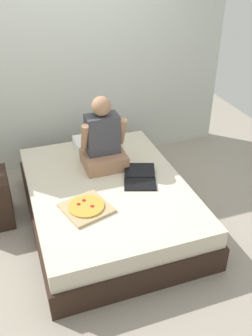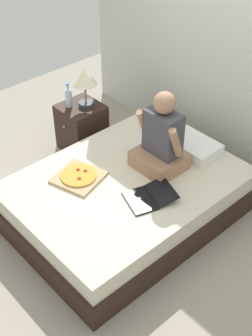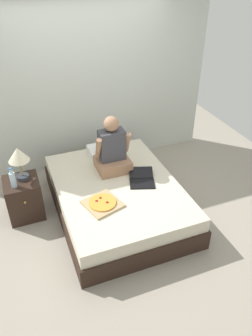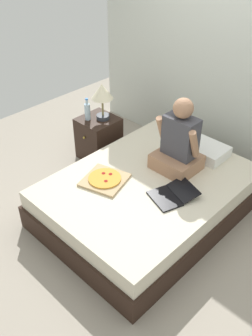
% 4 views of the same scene
% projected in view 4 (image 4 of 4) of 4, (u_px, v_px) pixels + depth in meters
% --- Properties ---
extents(ground_plane, '(5.96, 5.96, 0.00)m').
position_uv_depth(ground_plane, '(147.00, 213.00, 4.00)').
color(ground_plane, '#9E9384').
extents(wall_back, '(3.96, 0.12, 2.50)m').
position_uv_depth(wall_back, '(237.00, 65.00, 4.08)').
color(wall_back, silver).
rests_on(wall_back, ground).
extents(bed, '(1.57, 2.10, 0.45)m').
position_uv_depth(bed, '(148.00, 197.00, 3.87)').
color(bed, black).
rests_on(bed, ground).
extents(nightstand_left, '(0.44, 0.47, 0.55)m').
position_uv_depth(nightstand_left, '(99.00, 138.00, 4.72)').
color(nightstand_left, black).
rests_on(nightstand_left, ground).
extents(lamp_on_left_nightstand, '(0.26, 0.26, 0.45)m').
position_uv_depth(lamp_on_left_nightstand, '(102.00, 94.00, 4.37)').
color(lamp_on_left_nightstand, '#333842').
rests_on(lamp_on_left_nightstand, nightstand_left).
extents(water_bottle, '(0.07, 0.07, 0.28)m').
position_uv_depth(water_bottle, '(87.00, 111.00, 4.48)').
color(water_bottle, silver).
rests_on(water_bottle, nightstand_left).
extents(pillow, '(0.52, 0.34, 0.12)m').
position_uv_depth(pillow, '(203.00, 149.00, 4.09)').
color(pillow, white).
rests_on(pillow, bed).
extents(person_seated, '(0.47, 0.40, 0.78)m').
position_uv_depth(person_seated, '(179.00, 144.00, 3.74)').
color(person_seated, '#A37556').
rests_on(person_seated, bed).
extents(laptop, '(0.43, 0.50, 0.07)m').
position_uv_depth(laptop, '(171.00, 195.00, 3.51)').
color(laptop, black).
rests_on(laptop, bed).
extents(pizza_box, '(0.50, 0.50, 0.05)m').
position_uv_depth(pizza_box, '(105.00, 179.00, 3.71)').
color(pizza_box, tan).
rests_on(pizza_box, bed).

